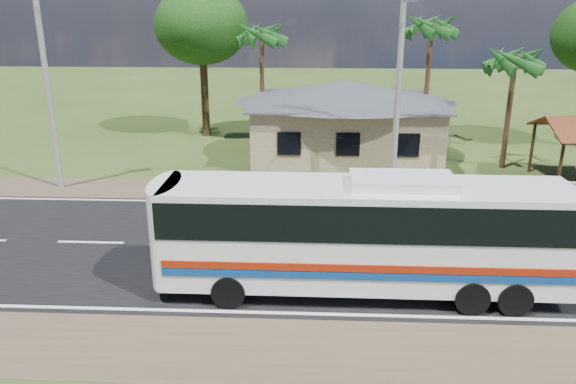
# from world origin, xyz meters

# --- Properties ---
(ground) EXTENTS (120.00, 120.00, 0.00)m
(ground) POSITION_xyz_m (0.00, 0.00, 0.00)
(ground) COLOR #2C4318
(ground) RESTS_ON ground
(road) EXTENTS (120.00, 16.00, 0.03)m
(road) POSITION_xyz_m (0.00, 0.00, 0.01)
(road) COLOR black
(road) RESTS_ON ground
(house) EXTENTS (12.40, 10.00, 5.00)m
(house) POSITION_xyz_m (1.00, 13.00, 2.64)
(house) COLOR tan
(house) RESTS_ON ground
(utility_poles) EXTENTS (32.80, 2.22, 11.00)m
(utility_poles) POSITION_xyz_m (2.67, 6.49, 5.77)
(utility_poles) COLOR #9E9E99
(utility_poles) RESTS_ON ground
(palm_near) EXTENTS (2.80, 2.80, 6.70)m
(palm_near) POSITION_xyz_m (9.50, 11.00, 5.71)
(palm_near) COLOR #47301E
(palm_near) RESTS_ON ground
(palm_mid) EXTENTS (2.80, 2.80, 8.20)m
(palm_mid) POSITION_xyz_m (6.00, 15.50, 7.16)
(palm_mid) COLOR #47301E
(palm_mid) RESTS_ON ground
(palm_far) EXTENTS (2.80, 2.80, 7.70)m
(palm_far) POSITION_xyz_m (-4.00, 16.00, 6.68)
(palm_far) COLOR #47301E
(palm_far) RESTS_ON ground
(tree_behind_house) EXTENTS (6.00, 6.00, 9.61)m
(tree_behind_house) POSITION_xyz_m (-8.00, 18.00, 7.12)
(tree_behind_house) COLOR #47301E
(tree_behind_house) RESTS_ON ground
(coach_bus) EXTENTS (12.11, 2.68, 3.76)m
(coach_bus) POSITION_xyz_m (0.88, -3.23, 2.15)
(coach_bus) COLOR white
(coach_bus) RESTS_ON ground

